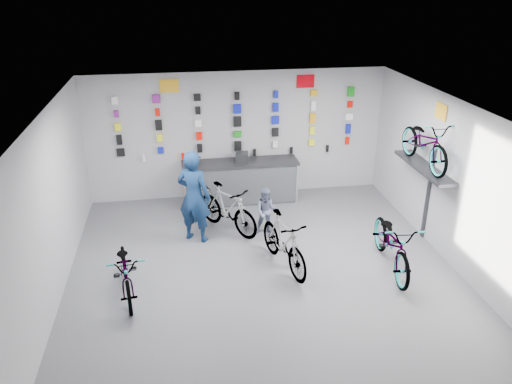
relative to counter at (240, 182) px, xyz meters
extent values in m
plane|color=#535258|center=(0.00, -3.54, -0.49)|extent=(8.00, 8.00, 0.00)
plane|color=white|center=(0.00, -3.54, 2.51)|extent=(8.00, 8.00, 0.00)
plane|color=#B3B3B6|center=(0.00, 0.46, 1.01)|extent=(7.00, 0.00, 7.00)
plane|color=#B3B3B6|center=(-3.50, -3.54, 1.01)|extent=(0.00, 8.00, 8.00)
plane|color=#B3B3B6|center=(3.50, -3.54, 1.01)|extent=(0.00, 8.00, 8.00)
cube|color=black|center=(0.00, 0.01, -0.04)|extent=(2.60, 0.60, 0.90)
cube|color=silver|center=(0.00, -0.29, -0.01)|extent=(2.60, 0.02, 0.90)
cube|color=silver|center=(-1.30, -0.29, -0.01)|extent=(0.04, 0.04, 0.96)
cube|color=silver|center=(1.30, -0.29, -0.01)|extent=(0.04, 0.04, 0.96)
cube|color=black|center=(0.00, 0.01, 0.48)|extent=(2.70, 0.66, 0.06)
cube|color=black|center=(-2.70, 0.39, 0.76)|extent=(0.18, 0.06, 0.18)
cube|color=#0F1BB5|center=(-1.80, 0.39, 0.76)|extent=(0.13, 0.06, 0.14)
cube|color=black|center=(-0.90, 0.39, 0.76)|extent=(0.12, 0.06, 0.20)
cube|color=black|center=(0.00, 0.39, 0.76)|extent=(0.16, 0.06, 0.24)
cube|color=white|center=(0.90, 0.39, 0.76)|extent=(0.11, 0.06, 0.16)
cube|color=#F7FF1E|center=(1.80, 0.39, 0.76)|extent=(0.14, 0.06, 0.15)
cube|color=#F51205|center=(2.70, 0.39, 0.76)|extent=(0.09, 0.06, 0.18)
cube|color=black|center=(-2.70, 0.39, 1.06)|extent=(0.12, 0.06, 0.22)
cube|color=#F7FF1E|center=(-1.80, 0.39, 1.06)|extent=(0.13, 0.06, 0.17)
cube|color=#F51205|center=(-0.90, 0.39, 1.06)|extent=(0.14, 0.06, 0.17)
cube|color=#178E1B|center=(0.00, 0.39, 1.06)|extent=(0.17, 0.06, 0.14)
cube|color=black|center=(0.90, 0.39, 1.06)|extent=(0.15, 0.06, 0.20)
cube|color=#F7FF1E|center=(1.80, 0.39, 1.06)|extent=(0.11, 0.06, 0.20)
cube|color=#0F1BB5|center=(2.70, 0.39, 1.06)|extent=(0.11, 0.06, 0.23)
cube|color=#F7FF1E|center=(-2.70, 0.39, 1.36)|extent=(0.14, 0.06, 0.17)
cube|color=black|center=(-1.80, 0.39, 1.36)|extent=(0.15, 0.06, 0.24)
cube|color=white|center=(-0.90, 0.39, 1.36)|extent=(0.15, 0.06, 0.16)
cube|color=black|center=(0.00, 0.39, 1.36)|extent=(0.18, 0.06, 0.24)
cube|color=#0F1BB5|center=(0.90, 0.39, 1.36)|extent=(0.17, 0.06, 0.19)
cube|color=#EFA80E|center=(1.80, 0.39, 1.36)|extent=(0.14, 0.06, 0.24)
cube|color=white|center=(2.70, 0.39, 1.36)|extent=(0.18, 0.06, 0.15)
cube|color=#871C8C|center=(-2.70, 0.39, 1.66)|extent=(0.10, 0.06, 0.15)
cube|color=#F51205|center=(-1.80, 0.39, 1.66)|extent=(0.10, 0.06, 0.17)
cube|color=black|center=(-0.90, 0.39, 1.66)|extent=(0.12, 0.06, 0.17)
cube|color=#0F1BB5|center=(0.00, 0.39, 1.66)|extent=(0.17, 0.06, 0.21)
cube|color=#0F1BB5|center=(0.90, 0.39, 1.66)|extent=(0.13, 0.06, 0.20)
cube|color=white|center=(1.80, 0.39, 1.66)|extent=(0.11, 0.06, 0.23)
cube|color=#F51205|center=(2.70, 0.39, 1.66)|extent=(0.12, 0.06, 0.15)
cube|color=white|center=(-2.70, 0.39, 1.96)|extent=(0.13, 0.06, 0.17)
cube|color=#871C8C|center=(-1.80, 0.39, 1.96)|extent=(0.17, 0.06, 0.18)
cube|color=black|center=(-0.90, 0.39, 1.96)|extent=(0.15, 0.06, 0.15)
cube|color=black|center=(0.00, 0.39, 1.96)|extent=(0.11, 0.06, 0.18)
cube|color=#0F1BB5|center=(0.90, 0.39, 1.96)|extent=(0.09, 0.06, 0.17)
cube|color=#EFA80E|center=(1.80, 0.39, 1.96)|extent=(0.16, 0.06, 0.15)
cube|color=#178E1B|center=(2.70, 0.39, 1.96)|extent=(0.16, 0.06, 0.23)
cylinder|color=white|center=(-2.20, 0.37, 0.59)|extent=(0.07, 0.07, 0.16)
cylinder|color=#F51205|center=(-1.30, 0.37, 0.59)|extent=(0.07, 0.07, 0.16)
cylinder|color=black|center=(0.40, 0.37, 0.59)|extent=(0.07, 0.07, 0.16)
cylinder|color=black|center=(1.30, 0.37, 0.59)|extent=(0.07, 0.07, 0.16)
cylinder|color=black|center=(2.20, 0.37, 0.59)|extent=(0.07, 0.07, 0.16)
cube|color=#333338|center=(3.30, -2.34, 1.06)|extent=(0.38, 1.90, 0.06)
cube|color=#333338|center=(3.48, -2.34, 0.51)|extent=(0.04, 0.10, 2.00)
cube|color=yellow|center=(-1.50, 0.44, 2.23)|extent=(0.42, 0.02, 0.30)
cube|color=red|center=(1.60, 0.44, 2.23)|extent=(0.42, 0.02, 0.30)
cube|color=yellow|center=(3.48, -2.34, 2.16)|extent=(0.02, 0.40, 0.30)
imported|color=gray|center=(-2.39, -3.41, -0.04)|extent=(0.84, 1.78, 0.90)
imported|color=gray|center=(0.39, -3.01, 0.03)|extent=(0.91, 1.79, 1.04)
imported|color=gray|center=(2.34, -3.35, 0.04)|extent=(0.90, 2.05, 1.04)
imported|color=gray|center=(-0.46, -1.42, 0.03)|extent=(1.42, 1.65, 1.02)
imported|color=gray|center=(3.25, -2.34, 1.57)|extent=(0.63, 1.80, 0.95)
imported|color=navy|center=(-1.15, -1.69, 0.47)|extent=(0.83, 0.74, 1.91)
imported|color=slate|center=(0.31, -1.70, 0.03)|extent=(0.55, 0.46, 1.03)
torus|color=black|center=(-0.96, -0.37, -0.18)|extent=(0.63, 0.36, 0.63)
torus|color=silver|center=(-0.96, -0.37, -0.18)|extent=(0.50, 0.27, 0.51)
cube|color=black|center=(0.04, 0.01, 0.62)|extent=(0.33, 0.35, 0.22)
camera|label=1|loc=(-1.39, -10.75, 4.54)|focal=35.00mm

